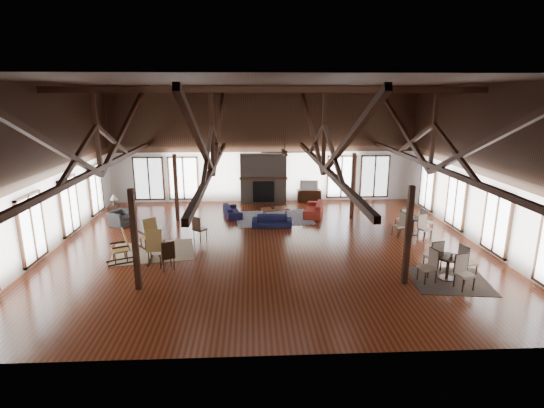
{
  "coord_description": "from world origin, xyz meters",
  "views": [
    {
      "loc": [
        -0.63,
        -15.21,
        5.62
      ],
      "look_at": [
        0.18,
        1.0,
        1.38
      ],
      "focal_mm": 28.0,
      "sensor_mm": 36.0,
      "label": 1
    }
  ],
  "objects_px": {
    "cafe_table_far": "(413,223)",
    "tv_console": "(309,196)",
    "cafe_table_near": "(448,263)",
    "coffee_table": "(275,209)",
    "sofa_navy_front": "(272,221)",
    "armchair": "(121,218)",
    "sofa_navy_left": "(232,211)",
    "sofa_orange": "(314,209)"
  },
  "relations": [
    {
      "from": "cafe_table_far",
      "to": "sofa_navy_left",
      "type": "bearing_deg",
      "value": 157.89
    },
    {
      "from": "armchair",
      "to": "cafe_table_far",
      "type": "xyz_separation_m",
      "value": [
        12.34,
        -1.82,
        0.16
      ]
    },
    {
      "from": "tv_console",
      "to": "cafe_table_far",
      "type": "bearing_deg",
      "value": -57.94
    },
    {
      "from": "cafe_table_far",
      "to": "tv_console",
      "type": "distance_m",
      "value": 6.66
    },
    {
      "from": "coffee_table",
      "to": "armchair",
      "type": "bearing_deg",
      "value": 172.41
    },
    {
      "from": "sofa_navy_front",
      "to": "armchair",
      "type": "distance_m",
      "value": 6.63
    },
    {
      "from": "cafe_table_near",
      "to": "armchair",
      "type": "bearing_deg",
      "value": 152.36
    },
    {
      "from": "sofa_navy_left",
      "to": "tv_console",
      "type": "relative_size",
      "value": 1.36
    },
    {
      "from": "sofa_navy_front",
      "to": "tv_console",
      "type": "relative_size",
      "value": 1.38
    },
    {
      "from": "sofa_navy_front",
      "to": "armchair",
      "type": "xyz_separation_m",
      "value": [
        -6.6,
        0.53,
        0.07
      ]
    },
    {
      "from": "coffee_table",
      "to": "cafe_table_near",
      "type": "height_order",
      "value": "cafe_table_near"
    },
    {
      "from": "cafe_table_near",
      "to": "coffee_table",
      "type": "bearing_deg",
      "value": 125.62
    },
    {
      "from": "sofa_navy_front",
      "to": "sofa_orange",
      "type": "height_order",
      "value": "sofa_orange"
    },
    {
      "from": "sofa_orange",
      "to": "tv_console",
      "type": "bearing_deg",
      "value": -168.86
    },
    {
      "from": "coffee_table",
      "to": "cafe_table_near",
      "type": "distance_m",
      "value": 8.58
    },
    {
      "from": "sofa_navy_left",
      "to": "cafe_table_far",
      "type": "distance_m",
      "value": 8.13
    },
    {
      "from": "armchair",
      "to": "tv_console",
      "type": "relative_size",
      "value": 0.79
    },
    {
      "from": "sofa_navy_front",
      "to": "coffee_table",
      "type": "bearing_deg",
      "value": 84.89
    },
    {
      "from": "armchair",
      "to": "cafe_table_near",
      "type": "relative_size",
      "value": 0.49
    },
    {
      "from": "sofa_navy_left",
      "to": "armchair",
      "type": "bearing_deg",
      "value": 91.96
    },
    {
      "from": "armchair",
      "to": "sofa_orange",
      "type": "bearing_deg",
      "value": -51.36
    },
    {
      "from": "sofa_orange",
      "to": "tv_console",
      "type": "relative_size",
      "value": 1.64
    },
    {
      "from": "cafe_table_near",
      "to": "cafe_table_far",
      "type": "bearing_deg",
      "value": 82.94
    },
    {
      "from": "sofa_navy_front",
      "to": "armchair",
      "type": "bearing_deg",
      "value": 178.85
    },
    {
      "from": "sofa_navy_front",
      "to": "cafe_table_near",
      "type": "distance_m",
      "value": 7.68
    },
    {
      "from": "coffee_table",
      "to": "cafe_table_far",
      "type": "distance_m",
      "value": 6.13
    },
    {
      "from": "tv_console",
      "to": "armchair",
      "type": "bearing_deg",
      "value": -156.58
    },
    {
      "from": "sofa_navy_left",
      "to": "coffee_table",
      "type": "relative_size",
      "value": 1.28
    },
    {
      "from": "coffee_table",
      "to": "armchair",
      "type": "xyz_separation_m",
      "value": [
        -6.8,
        -0.79,
        -0.09
      ]
    },
    {
      "from": "sofa_navy_front",
      "to": "tv_console",
      "type": "height_order",
      "value": "tv_console"
    },
    {
      "from": "sofa_navy_left",
      "to": "sofa_navy_front",
      "type": "bearing_deg",
      "value": -147.09
    },
    {
      "from": "sofa_orange",
      "to": "armchair",
      "type": "height_order",
      "value": "armchair"
    },
    {
      "from": "coffee_table",
      "to": "cafe_table_far",
      "type": "bearing_deg",
      "value": -39.54
    },
    {
      "from": "sofa_navy_left",
      "to": "coffee_table",
      "type": "xyz_separation_m",
      "value": [
        1.99,
        -0.44,
        0.16
      ]
    },
    {
      "from": "sofa_navy_front",
      "to": "armchair",
      "type": "height_order",
      "value": "armchair"
    },
    {
      "from": "sofa_orange",
      "to": "coffee_table",
      "type": "xyz_separation_m",
      "value": [
        -1.88,
        -0.45,
        0.11
      ]
    },
    {
      "from": "armchair",
      "to": "tv_console",
      "type": "distance_m",
      "value": 9.6
    },
    {
      "from": "cafe_table_far",
      "to": "sofa_navy_front",
      "type": "bearing_deg",
      "value": 167.33
    },
    {
      "from": "coffee_table",
      "to": "sofa_navy_left",
      "type": "bearing_deg",
      "value": 153.24
    },
    {
      "from": "coffee_table",
      "to": "cafe_table_near",
      "type": "relative_size",
      "value": 0.65
    },
    {
      "from": "sofa_orange",
      "to": "coffee_table",
      "type": "bearing_deg",
      "value": -62.69
    },
    {
      "from": "coffee_table",
      "to": "cafe_table_far",
      "type": "relative_size",
      "value": 0.7
    }
  ]
}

